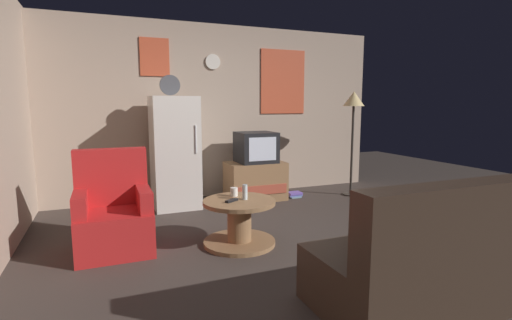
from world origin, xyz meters
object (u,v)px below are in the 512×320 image
armchair (114,215)px  couch (438,262)px  crt_tv (256,147)px  book_stack (294,195)px  wine_glass (245,192)px  fridge (175,152)px  coffee_table (239,222)px  standing_lamp (354,107)px  mug_ceramic_white (234,192)px  tv_stand (255,181)px  remote_control (232,200)px

armchair → couch: bearing=-43.4°
crt_tv → book_stack: 0.95m
wine_glass → couch: 1.82m
fridge → coffee_table: fridge is taller
standing_lamp → mug_ceramic_white: 2.73m
standing_lamp → coffee_table: size_ratio=2.21×
tv_stand → coffee_table: 1.83m
fridge → standing_lamp: bearing=-7.0°
tv_stand → couch: couch is taller
standing_lamp → mug_ceramic_white: standing_lamp is taller
remote_control → fridge: bearing=68.0°
fridge → armchair: fridge is taller
armchair → book_stack: 2.87m
standing_lamp → coffee_table: bearing=-149.9°
mug_ceramic_white → armchair: (-1.17, 0.17, -0.16)m
crt_tv → book_stack: crt_tv is taller
crt_tv → coffee_table: bearing=-117.2°
crt_tv → wine_glass: bearing=-115.5°
fridge → tv_stand: 1.25m
mug_ceramic_white → coffee_table: bearing=-91.0°
crt_tv → remote_control: bearing=-119.1°
mug_ceramic_white → book_stack: mug_ceramic_white is taller
crt_tv → armchair: crt_tv is taller
tv_stand → crt_tv: bearing=-5.8°
fridge → remote_control: fridge is taller
crt_tv → fridge: bearing=178.6°
standing_lamp → book_stack: (-0.88, 0.19, -1.32)m
wine_glass → book_stack: bearing=48.3°
remote_control → mug_ceramic_white: bearing=35.2°
fridge → tv_stand: bearing=-1.4°
mug_ceramic_white → book_stack: (1.43, 1.37, -0.46)m
tv_stand → wine_glass: 1.83m
coffee_table → armchair: 1.21m
coffee_table → standing_lamp: bearing=30.1°
crt_tv → mug_ceramic_white: (-0.84, -1.47, -0.28)m
wine_glass → remote_control: (-0.15, -0.03, -0.06)m
wine_glass → book_stack: (1.37, 1.54, -0.49)m
fridge → standing_lamp: 2.73m
crt_tv → couch: bearing=-89.2°
coffee_table → wine_glass: bearing=-2.0°
fridge → crt_tv: bearing=-1.4°
couch → crt_tv: bearing=90.8°
fridge → book_stack: 1.90m
tv_stand → book_stack: (0.60, -0.10, -0.24)m
standing_lamp → fridge: bearing=173.0°
fridge → armchair: (-0.83, -1.33, -0.42)m
couch → book_stack: bearing=80.2°
mug_ceramic_white → crt_tv: bearing=60.3°
standing_lamp → couch: 3.44m
mug_ceramic_white → remote_control: size_ratio=0.60×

